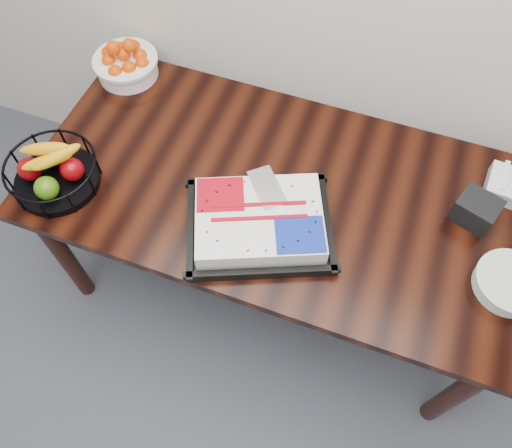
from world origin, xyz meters
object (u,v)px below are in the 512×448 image
(tangerine_bowl, at_px, (125,60))
(plate_stack, at_px, (509,283))
(napkin_box, at_px, (476,210))
(fruit_basket, at_px, (53,171))
(table, at_px, (279,201))
(cake_tray, at_px, (259,222))

(tangerine_bowl, height_order, plate_stack, tangerine_bowl)
(tangerine_bowl, xyz_separation_m, napkin_box, (1.44, -0.22, -0.02))
(fruit_basket, bearing_deg, table, 18.61)
(napkin_box, bearing_deg, tangerine_bowl, 171.29)
(cake_tray, xyz_separation_m, fruit_basket, (-0.74, -0.07, 0.03))
(fruit_basket, xyz_separation_m, plate_stack, (1.56, 0.14, -0.04))
(cake_tray, bearing_deg, napkin_box, 23.82)
(tangerine_bowl, bearing_deg, plate_stack, -15.84)
(plate_stack, bearing_deg, cake_tray, -175.14)
(table, bearing_deg, cake_tray, -93.76)
(tangerine_bowl, bearing_deg, table, -22.97)
(fruit_basket, relative_size, plate_stack, 1.43)
(napkin_box, bearing_deg, cake_tray, -156.18)
(table, distance_m, fruit_basket, 0.81)
(tangerine_bowl, distance_m, plate_stack, 1.64)
(plate_stack, bearing_deg, table, 171.63)
(tangerine_bowl, distance_m, fruit_basket, 0.59)
(table, relative_size, cake_tray, 3.06)
(fruit_basket, bearing_deg, napkin_box, 14.44)
(fruit_basket, bearing_deg, cake_tray, 5.22)
(cake_tray, distance_m, tangerine_bowl, 0.93)
(tangerine_bowl, xyz_separation_m, fruit_basket, (0.02, -0.59, -0.00))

